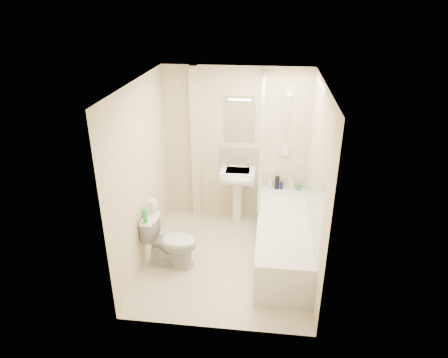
# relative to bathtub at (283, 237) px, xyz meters

# --- Properties ---
(floor) EXTENTS (2.50, 2.50, 0.00)m
(floor) POSITION_rel_bathtub_xyz_m (-0.75, -0.20, -0.29)
(floor) COLOR beige
(floor) RESTS_ON ground
(wall_back) EXTENTS (2.20, 0.02, 2.40)m
(wall_back) POSITION_rel_bathtub_xyz_m (-0.75, 1.05, 0.91)
(wall_back) COLOR beige
(wall_back) RESTS_ON ground
(wall_left) EXTENTS (0.02, 2.50, 2.40)m
(wall_left) POSITION_rel_bathtub_xyz_m (-1.85, -0.20, 0.91)
(wall_left) COLOR beige
(wall_left) RESTS_ON ground
(wall_right) EXTENTS (0.02, 2.50, 2.40)m
(wall_right) POSITION_rel_bathtub_xyz_m (0.35, -0.20, 0.91)
(wall_right) COLOR beige
(wall_right) RESTS_ON ground
(ceiling) EXTENTS (2.20, 2.50, 0.02)m
(ceiling) POSITION_rel_bathtub_xyz_m (-0.75, -0.20, 2.11)
(ceiling) COLOR white
(ceiling) RESTS_ON wall_back
(tile_back) EXTENTS (0.70, 0.01, 1.75)m
(tile_back) POSITION_rel_bathtub_xyz_m (0.00, 1.04, 1.14)
(tile_back) COLOR beige
(tile_back) RESTS_ON wall_back
(tile_right) EXTENTS (0.01, 2.10, 1.75)m
(tile_right) POSITION_rel_bathtub_xyz_m (0.34, 0.00, 1.14)
(tile_right) COLOR beige
(tile_right) RESTS_ON wall_right
(pipe_boxing) EXTENTS (0.12, 0.12, 2.40)m
(pipe_boxing) POSITION_rel_bathtub_xyz_m (-1.37, 0.99, 0.91)
(pipe_boxing) COLOR beige
(pipe_boxing) RESTS_ON ground
(splashback) EXTENTS (0.60, 0.02, 0.30)m
(splashback) POSITION_rel_bathtub_xyz_m (-0.70, 1.04, 0.74)
(splashback) COLOR beige
(splashback) RESTS_ON wall_back
(mirror) EXTENTS (0.46, 0.01, 0.60)m
(mirror) POSITION_rel_bathtub_xyz_m (-0.70, 1.04, 1.29)
(mirror) COLOR white
(mirror) RESTS_ON wall_back
(strip_light) EXTENTS (0.42, 0.07, 0.07)m
(strip_light) POSITION_rel_bathtub_xyz_m (-0.70, 1.02, 1.66)
(strip_light) COLOR silver
(strip_light) RESTS_ON wall_back
(bathtub) EXTENTS (0.70, 2.10, 0.55)m
(bathtub) POSITION_rel_bathtub_xyz_m (0.00, 0.00, 0.00)
(bathtub) COLOR white
(bathtub) RESTS_ON ground
(shower_screen) EXTENTS (0.04, 0.92, 1.80)m
(shower_screen) POSITION_rel_bathtub_xyz_m (-0.35, 0.60, 1.16)
(shower_screen) COLOR white
(shower_screen) RESTS_ON bathtub
(shower_fixture) EXTENTS (0.10, 0.16, 0.99)m
(shower_fixture) POSITION_rel_bathtub_xyz_m (-0.00, 0.99, 1.26)
(shower_fixture) COLOR white
(shower_fixture) RESTS_ON wall_back
(pedestal_sink) EXTENTS (0.52, 0.48, 1.00)m
(pedestal_sink) POSITION_rel_bathtub_xyz_m (-0.70, 0.81, 0.42)
(pedestal_sink) COLOR white
(pedestal_sink) RESTS_ON ground
(bottle_white_a) EXTENTS (0.06, 0.06, 0.16)m
(bottle_white_a) POSITION_rel_bathtub_xyz_m (-0.20, 0.96, 0.34)
(bottle_white_a) COLOR white
(bottle_white_a) RESTS_ON bathtub
(bottle_black_b) EXTENTS (0.07, 0.07, 0.21)m
(bottle_black_b) POSITION_rel_bathtub_xyz_m (-0.10, 0.96, 0.36)
(bottle_black_b) COLOR black
(bottle_black_b) RESTS_ON bathtub
(bottle_blue) EXTENTS (0.06, 0.06, 0.11)m
(bottle_blue) POSITION_rel_bathtub_xyz_m (-0.03, 0.96, 0.32)
(bottle_blue) COLOR #131A53
(bottle_blue) RESTS_ON bathtub
(bottle_cream) EXTENTS (0.06, 0.06, 0.19)m
(bottle_cream) POSITION_rel_bathtub_xyz_m (0.09, 0.96, 0.36)
(bottle_cream) COLOR beige
(bottle_cream) RESTS_ON bathtub
(bottle_white_b) EXTENTS (0.05, 0.05, 0.14)m
(bottle_white_b) POSITION_rel_bathtub_xyz_m (0.14, 0.96, 0.33)
(bottle_white_b) COLOR white
(bottle_white_b) RESTS_ON bathtub
(bottle_green) EXTENTS (0.07, 0.07, 0.10)m
(bottle_green) POSITION_rel_bathtub_xyz_m (0.24, 0.96, 0.31)
(bottle_green) COLOR green
(bottle_green) RESTS_ON bathtub
(toilet) EXTENTS (0.52, 0.76, 0.70)m
(toilet) POSITION_rel_bathtub_xyz_m (-1.47, -0.38, 0.06)
(toilet) COLOR white
(toilet) RESTS_ON ground
(toilet_roll_lower) EXTENTS (0.10, 0.10, 0.09)m
(toilet_roll_lower) POSITION_rel_bathtub_xyz_m (-1.71, -0.27, 0.46)
(toilet_roll_lower) COLOR white
(toilet_roll_lower) RESTS_ON toilet
(toilet_roll_upper) EXTENTS (0.12, 0.12, 0.10)m
(toilet_roll_upper) POSITION_rel_bathtub_xyz_m (-1.71, -0.28, 0.56)
(toilet_roll_upper) COLOR white
(toilet_roll_upper) RESTS_ON toilet_roll_lower
(green_bottle) EXTENTS (0.06, 0.06, 0.18)m
(green_bottle) POSITION_rel_bathtub_xyz_m (-1.75, -0.50, 0.51)
(green_bottle) COLOR green
(green_bottle) RESTS_ON toilet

